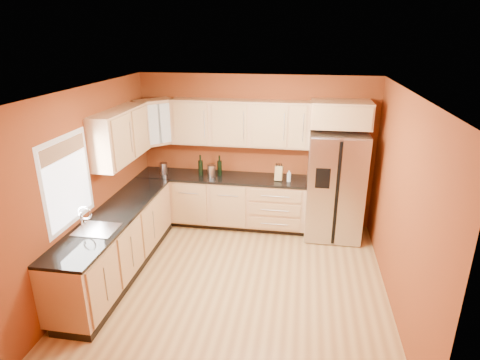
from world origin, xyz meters
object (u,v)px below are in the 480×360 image
object	(u,v)px
refrigerator	(335,186)
canister_left	(164,169)
wine_bottle_a	(220,165)
knife_block	(279,173)
soap_dispenser	(289,176)

from	to	relation	value
refrigerator	canister_left	distance (m)	2.91
refrigerator	canister_left	bearing A→B (deg)	179.78
wine_bottle_a	knife_block	bearing A→B (deg)	-4.29
soap_dispenser	refrigerator	bearing A→B (deg)	0.58
refrigerator	knife_block	size ratio (longest dim) A/B	7.34
soap_dispenser	wine_bottle_a	bearing A→B (deg)	174.33
canister_left	soap_dispenser	xyz separation A→B (m)	(2.16, -0.02, -0.01)
wine_bottle_a	knife_block	size ratio (longest dim) A/B	1.46
refrigerator	wine_bottle_a	size ratio (longest dim) A/B	5.04
refrigerator	knife_block	distance (m)	0.93
knife_block	soap_dispenser	bearing A→B (deg)	-8.39
canister_left	soap_dispenser	distance (m)	2.16
wine_bottle_a	soap_dispenser	size ratio (longest dim) A/B	1.89
wine_bottle_a	soap_dispenser	distance (m)	1.20
refrigerator	canister_left	size ratio (longest dim) A/B	8.82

